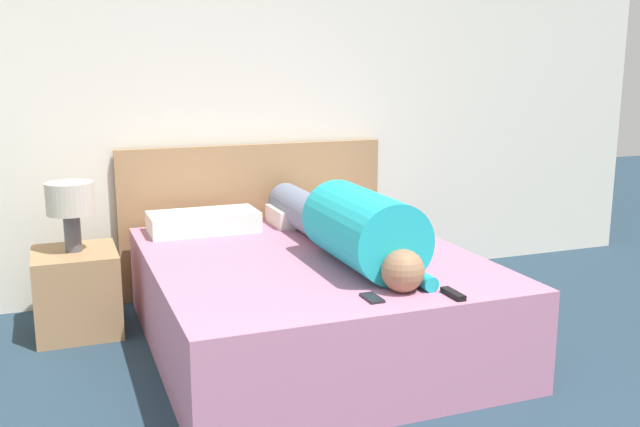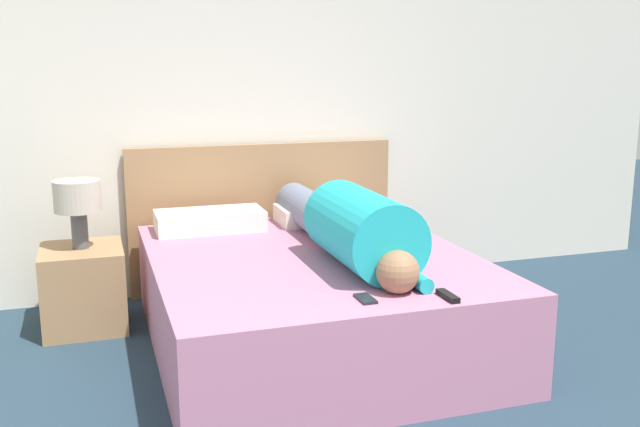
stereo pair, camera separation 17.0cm
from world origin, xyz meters
name	(u,v)px [view 2 (the right image)]	position (x,y,z in m)	size (l,w,h in m)	color
wall_back	(256,92)	(0.00, 3.56, 1.30)	(6.13, 0.06, 2.60)	silver
bed	(312,299)	(0.02, 2.44, 0.25)	(1.64, 1.94, 0.50)	#B2708E
headboard	(264,217)	(0.02, 3.49, 0.48)	(1.76, 0.04, 0.97)	#A37A51
nightstand	(84,288)	(-1.13, 3.08, 0.23)	(0.45, 0.48, 0.47)	#A37A51
table_lamp	(78,200)	(-1.13, 3.08, 0.74)	(0.26, 0.26, 0.38)	#4C4C51
person_lying	(348,226)	(0.19, 2.34, 0.66)	(0.38, 1.74, 0.38)	#936B4C
pillow_near_headboard	(210,221)	(-0.39, 3.16, 0.56)	(0.64, 0.32, 0.12)	silver
pillow_second	(326,214)	(0.35, 3.16, 0.55)	(0.61, 0.32, 0.11)	silver
tv_remote	(448,296)	(0.36, 1.58, 0.51)	(0.04, 0.15, 0.02)	black
cell_phone	(365,299)	(0.02, 1.67, 0.50)	(0.06, 0.13, 0.01)	black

